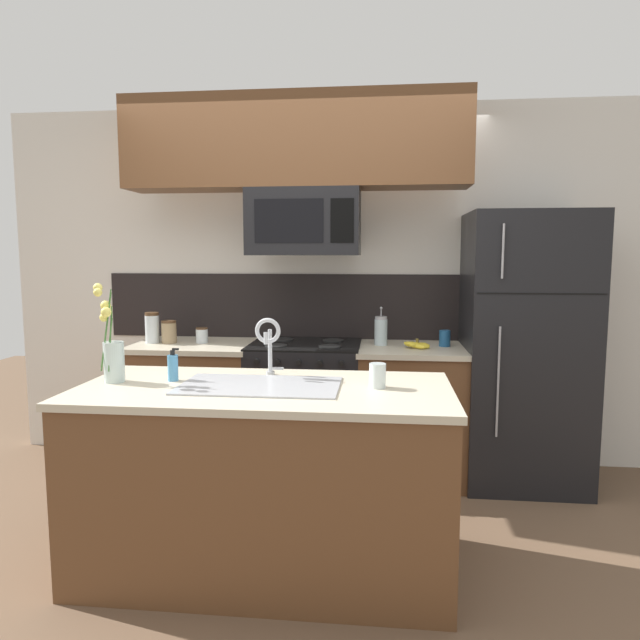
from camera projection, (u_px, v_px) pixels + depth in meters
The scene contains 21 objects.
ground_plane at pixel (284, 532), 3.16m from camera, with size 10.00×10.00×0.00m, color brown.
rear_partition at pixel (352, 286), 4.25m from camera, with size 5.20×0.10×2.60m, color silver.
splash_band at pixel (311, 306), 4.24m from camera, with size 3.09×0.01×0.48m, color black.
back_counter_left at pixel (197, 406), 4.08m from camera, with size 0.85×0.65×0.91m.
back_counter_right at pixel (411, 412), 3.92m from camera, with size 0.73×0.65×0.91m.
stove_range at pixel (305, 408), 4.00m from camera, with size 0.76×0.64×0.93m.
microwave at pixel (305, 223), 3.83m from camera, with size 0.74×0.40×0.44m.
upper_cabinet_band at pixel (295, 143), 3.75m from camera, with size 2.28×0.34×0.60m, color brown.
refrigerator at pixel (524, 349), 3.81m from camera, with size 0.78×0.74×1.81m.
storage_jar_tall at pixel (152, 328), 4.04m from camera, with size 0.10×0.10×0.22m.
storage_jar_medium at pixel (169, 332), 4.03m from camera, with size 0.11×0.11×0.16m.
storage_jar_short at pixel (202, 335), 4.04m from camera, with size 0.09×0.09×0.11m.
banana_bunch at pixel (417, 345), 3.80m from camera, with size 0.19×0.16×0.08m.
french_press at pixel (381, 331), 3.94m from camera, with size 0.09×0.09×0.27m.
coffee_tin at pixel (445, 338), 3.89m from camera, with size 0.08×0.08×0.11m, color #1E5184.
island_counter at pixel (265, 478), 2.77m from camera, with size 1.78×0.84×0.91m.
kitchen_sink at pixel (260, 400), 2.73m from camera, with size 0.76×0.44×0.16m.
sink_faucet at pixel (269, 339), 2.91m from camera, with size 0.14×0.14×0.31m.
dish_soap_bottle at pixel (173, 367), 2.83m from camera, with size 0.06×0.05×0.16m.
drinking_glass at pixel (377, 376), 2.68m from camera, with size 0.08×0.08×0.12m.
flower_vase at pixel (112, 355), 2.80m from camera, with size 0.16×0.13×0.49m.
Camera 1 is at (0.52, -2.97, 1.54)m, focal length 32.00 mm.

